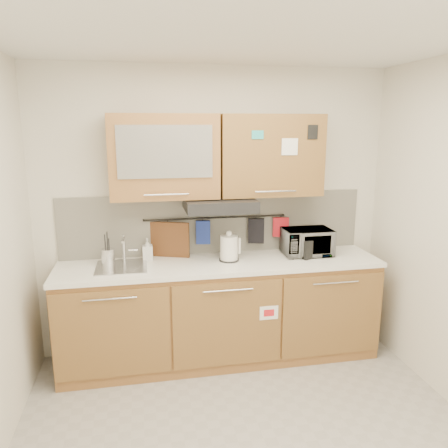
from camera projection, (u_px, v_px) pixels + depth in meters
name	position (u px, v px, depth m)	size (l,w,h in m)	color
ceiling	(262.00, 26.00, 2.30)	(3.20, 3.20, 0.00)	white
wall_back	(215.00, 212.00, 4.03)	(3.20, 3.20, 0.00)	silver
base_cabinet	(221.00, 316.00, 3.93)	(2.80, 0.64, 0.88)	#A16939
countertop	(221.00, 264.00, 3.82)	(2.82, 0.62, 0.04)	white
backsplash	(215.00, 223.00, 4.04)	(2.80, 0.02, 0.56)	silver
upper_cabinets	(217.00, 156.00, 3.74)	(1.82, 0.37, 0.70)	#A16939
range_hood	(220.00, 204.00, 3.76)	(0.60, 0.46, 0.10)	black
sink	(122.00, 267.00, 3.67)	(0.42, 0.40, 0.26)	silver
utensil_rail	(216.00, 218.00, 3.99)	(0.02, 0.02, 1.30)	black
utensil_crock	(108.00, 257.00, 3.71)	(0.14, 0.14, 0.29)	silver
kettle	(229.00, 249.00, 3.83)	(0.20, 0.19, 0.27)	white
toaster	(310.00, 247.00, 3.94)	(0.26, 0.21, 0.17)	black
microwave	(307.00, 242.00, 4.00)	(0.44, 0.29, 0.24)	#999999
soap_bottle	(147.00, 249.00, 3.85)	(0.09, 0.09, 0.19)	#999999
cutting_board	(169.00, 248.00, 3.95)	(0.39, 0.03, 0.48)	brown
oven_mitt	(203.00, 232.00, 3.98)	(0.13, 0.03, 0.22)	#213599
dark_pouch	(256.00, 231.00, 4.07)	(0.15, 0.04, 0.23)	black
pot_holder	(281.00, 227.00, 4.11)	(0.15, 0.02, 0.18)	red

